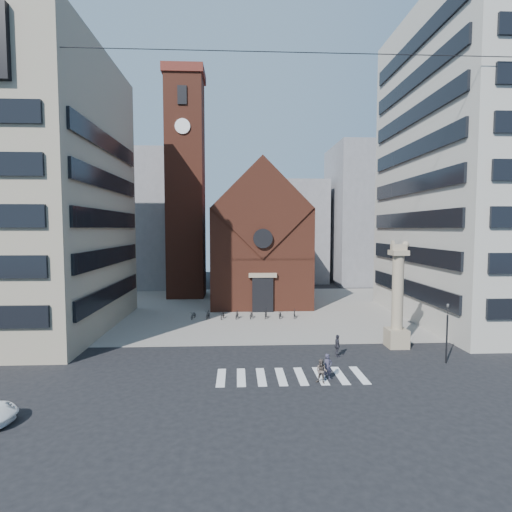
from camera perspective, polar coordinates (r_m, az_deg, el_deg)
The scene contains 23 objects.
ground at distance 30.02m, azimuth 3.14°, elevation -14.78°, with size 120.00×120.00×0.00m, color black.
piazza at distance 48.33m, azimuth 0.79°, elevation -7.50°, with size 46.00×30.00×0.05m, color gray.
zebra_crossing at distance 27.28m, azimuth 5.02°, elevation -16.75°, with size 10.20×3.20×0.01m, color white, non-canonical shape.
church at distance 53.41m, azimuth 0.40°, elevation 2.20°, with size 12.00×16.65×18.00m.
campanile at distance 57.03m, azimuth -10.01°, elevation 10.06°, with size 5.50×5.50×31.20m.
building_left at distance 43.79m, azimuth -31.81°, elevation 7.78°, with size 18.00×20.00×26.00m, color gray.
building_right at distance 48.88m, azimuth 31.35°, elevation 10.87°, with size 18.00×22.00×32.00m, color #A7A297.
bg_block_left at distance 70.37m, azimuth -16.86°, elevation 4.92°, with size 16.00×14.00×22.00m, color gray.
bg_block_mid at distance 73.82m, azimuth 4.19°, elevation 3.48°, with size 14.00×12.00×18.00m, color gray.
bg_block_right at distance 74.61m, azimuth 16.85°, elevation 5.63°, with size 16.00×14.00×24.00m, color gray.
lion_column at distance 34.42m, azimuth 19.55°, elevation -6.62°, with size 1.63×1.60×8.68m.
traffic_light at distance 31.97m, azimuth 25.62°, elevation -9.73°, with size 0.13×0.16×4.30m.
pedestrian_0 at distance 26.78m, azimuth 10.22°, elevation -15.32°, with size 0.61×0.40×1.66m, color #333144.
pedestrian_1 at distance 26.17m, azimuth 9.35°, elevation -15.94°, with size 0.74×0.58×1.52m, color #544943.
pedestrian_2 at distance 31.35m, azimuth 11.54°, elevation -12.44°, with size 0.97×0.41×1.66m, color #2B2B33.
scooter_0 at distance 43.21m, azimuth -8.93°, elevation -8.35°, with size 0.53×1.53×0.80m, color black.
scooter_1 at distance 43.06m, azimuth -6.87°, elevation -8.32°, with size 0.42×1.48×0.89m, color black.
scooter_2 at distance 42.99m, azimuth -4.80°, elevation -8.38°, with size 0.53×1.53×0.80m, color black.
scooter_3 at distance 42.95m, azimuth -2.73°, elevation -8.32°, with size 0.42×1.48×0.89m, color black.
scooter_4 at distance 42.99m, azimuth -0.65°, elevation -8.37°, with size 0.53×1.53×0.80m, color black.
scooter_5 at distance 43.07m, azimuth 1.41°, elevation -8.29°, with size 0.42×1.48×0.89m, color black.
scooter_6 at distance 43.21m, azimuth 3.47°, elevation -8.31°, with size 0.53×1.53×0.80m, color black.
scooter_7 at distance 43.40m, azimuth 5.51°, elevation -8.21°, with size 0.42×1.48×0.89m, color black.
Camera 1 is at (-2.97, -28.27, 9.66)m, focal length 28.00 mm.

